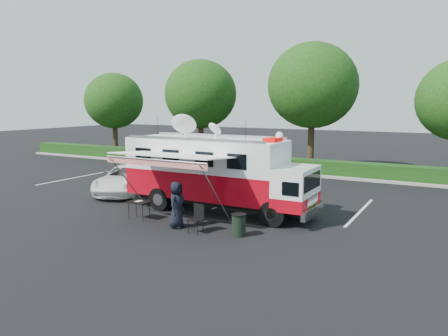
# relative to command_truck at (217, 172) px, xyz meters

# --- Properties ---
(ground_plane) EXTENTS (120.00, 120.00, 0.00)m
(ground_plane) POSITION_rel_command_truck_xyz_m (0.07, 0.00, -1.77)
(ground_plane) COLOR black
(ground_plane) RESTS_ON ground
(back_border) EXTENTS (60.00, 6.14, 8.87)m
(back_border) POSITION_rel_command_truck_xyz_m (1.22, 12.90, 3.23)
(back_border) COLOR #9E998E
(back_border) RESTS_ON ground_plane
(stall_lines) EXTENTS (24.12, 5.50, 0.01)m
(stall_lines) POSITION_rel_command_truck_xyz_m (-0.43, 3.00, -1.77)
(stall_lines) COLOR silver
(stall_lines) RESTS_ON ground_plane
(command_truck) EXTENTS (8.61, 2.37, 4.14)m
(command_truck) POSITION_rel_command_truck_xyz_m (0.00, 0.00, 0.00)
(command_truck) COLOR black
(command_truck) RESTS_ON ground_plane
(awning) EXTENTS (4.70, 2.44, 2.84)m
(awning) POSITION_rel_command_truck_xyz_m (-0.77, -2.46, 0.89)
(awning) COLOR white
(awning) RESTS_ON ground_plane
(white_suv) EXTENTS (4.15, 5.74, 1.45)m
(white_suv) POSITION_rel_command_truck_xyz_m (-6.29, 1.27, -1.77)
(white_suv) COLOR white
(white_suv) RESTS_ON ground_plane
(person) EXTENTS (0.73, 0.98, 1.82)m
(person) POSITION_rel_command_truck_xyz_m (-0.12, -2.92, -1.77)
(person) COLOR black
(person) RESTS_ON ground_plane
(folding_table) EXTENTS (0.89, 0.63, 0.75)m
(folding_table) POSITION_rel_command_truck_xyz_m (-2.22, -2.63, -1.07)
(folding_table) COLOR black
(folding_table) RESTS_ON ground_plane
(folding_chair) EXTENTS (0.56, 0.59, 1.05)m
(folding_chair) POSITION_rel_command_truck_xyz_m (0.89, -3.03, -1.15)
(folding_chair) COLOR black
(folding_chair) RESTS_ON ground_plane
(trash_bin) EXTENTS (0.55, 0.55, 0.82)m
(trash_bin) POSITION_rel_command_truck_xyz_m (2.46, -2.72, -1.36)
(trash_bin) COLOR black
(trash_bin) RESTS_ON ground_plane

